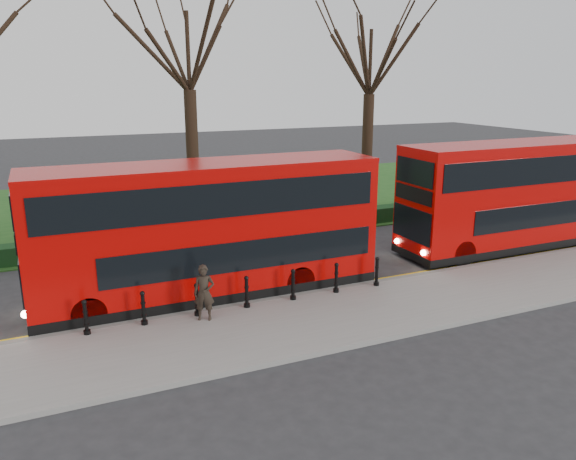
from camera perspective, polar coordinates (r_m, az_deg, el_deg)
name	(u,v)px	position (r m, az deg, el deg)	size (l,w,h in m)	color
ground	(214,300)	(19.22, -7.50, -7.06)	(120.00, 120.00, 0.00)	#28282B
pavement	(244,334)	(16.57, -4.51, -10.46)	(60.00, 4.00, 0.15)	gray
kerb	(223,309)	(18.31, -6.61, -7.94)	(60.00, 0.25, 0.16)	slate
grass_verge	(139,208)	(33.29, -14.89, 2.18)	(60.00, 18.00, 0.06)	#1C4D19
hedge	(170,238)	(25.36, -11.92, -0.78)	(60.00, 0.90, 0.80)	black
yellow_line_outer	(220,307)	(18.60, -6.88, -7.80)	(60.00, 0.10, 0.01)	yellow
yellow_line_inner	(219,305)	(18.77, -7.07, -7.58)	(60.00, 0.10, 0.01)	yellow
tree_mid	(188,42)	(28.03, -10.16, 18.26)	(7.79, 7.79, 12.16)	black
tree_right	(371,55)	(31.96, 8.38, 17.18)	(7.42, 7.42, 11.60)	black
bollard_row	(247,292)	(17.98, -4.22, -6.34)	(9.86, 0.15, 1.00)	black
bus_lead	(209,231)	(18.87, -8.06, -0.10)	(11.50, 2.64, 4.58)	#B00503
bus_rear	(523,195)	(26.45, 22.74, 3.30)	(11.58, 2.66, 4.61)	#B00503
pedestrian	(204,293)	(17.11, -8.51, -6.31)	(0.63, 0.41, 1.72)	black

